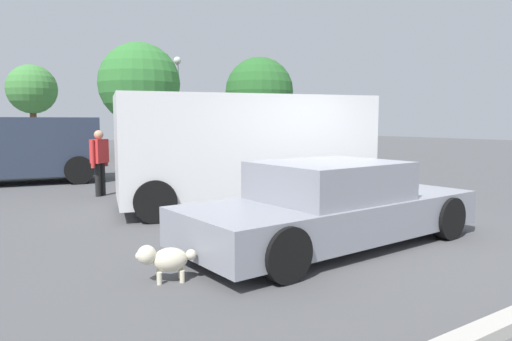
{
  "coord_description": "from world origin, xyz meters",
  "views": [
    {
      "loc": [
        -5.0,
        -5.06,
        1.77
      ],
      "look_at": [
        -0.37,
        1.8,
        0.9
      ],
      "focal_mm": 32.77,
      "sensor_mm": 36.0,
      "label": 1
    }
  ],
  "objects_px": {
    "dog": "(165,259)",
    "suv_dark": "(13,147)",
    "van_white": "(243,148)",
    "pedestrian": "(99,157)",
    "sedan_foreground": "(332,206)",
    "light_post_near": "(178,86)"
  },
  "relations": [
    {
      "from": "van_white",
      "to": "suv_dark",
      "type": "xyz_separation_m",
      "value": [
        -3.45,
        6.76,
        -0.2
      ]
    },
    {
      "from": "van_white",
      "to": "suv_dark",
      "type": "relative_size",
      "value": 1.12
    },
    {
      "from": "sedan_foreground",
      "to": "dog",
      "type": "xyz_separation_m",
      "value": [
        -2.63,
        -0.13,
        -0.3
      ]
    },
    {
      "from": "sedan_foreground",
      "to": "suv_dark",
      "type": "bearing_deg",
      "value": 103.48
    },
    {
      "from": "suv_dark",
      "to": "van_white",
      "type": "bearing_deg",
      "value": -53.45
    },
    {
      "from": "light_post_near",
      "to": "dog",
      "type": "bearing_deg",
      "value": -115.04
    },
    {
      "from": "van_white",
      "to": "pedestrian",
      "type": "relative_size",
      "value": 3.45
    },
    {
      "from": "van_white",
      "to": "pedestrian",
      "type": "xyz_separation_m",
      "value": [
        -2.05,
        3.12,
        -0.31
      ]
    },
    {
      "from": "dog",
      "to": "suv_dark",
      "type": "bearing_deg",
      "value": -69.34
    },
    {
      "from": "pedestrian",
      "to": "dog",
      "type": "bearing_deg",
      "value": -45.82
    },
    {
      "from": "sedan_foreground",
      "to": "suv_dark",
      "type": "height_order",
      "value": "suv_dark"
    },
    {
      "from": "sedan_foreground",
      "to": "pedestrian",
      "type": "height_order",
      "value": "pedestrian"
    },
    {
      "from": "sedan_foreground",
      "to": "pedestrian",
      "type": "relative_size",
      "value": 2.99
    },
    {
      "from": "light_post_near",
      "to": "suv_dark",
      "type": "bearing_deg",
      "value": -133.34
    },
    {
      "from": "suv_dark",
      "to": "light_post_near",
      "type": "distance_m",
      "value": 14.76
    },
    {
      "from": "sedan_foreground",
      "to": "van_white",
      "type": "xyz_separation_m",
      "value": [
        0.54,
        3.24,
        0.67
      ]
    },
    {
      "from": "pedestrian",
      "to": "light_post_near",
      "type": "bearing_deg",
      "value": 112.87
    },
    {
      "from": "dog",
      "to": "pedestrian",
      "type": "relative_size",
      "value": 0.41
    },
    {
      "from": "dog",
      "to": "light_post_near",
      "type": "bearing_deg",
      "value": -95.99
    },
    {
      "from": "dog",
      "to": "pedestrian",
      "type": "height_order",
      "value": "pedestrian"
    },
    {
      "from": "van_white",
      "to": "suv_dark",
      "type": "height_order",
      "value": "van_white"
    },
    {
      "from": "suv_dark",
      "to": "pedestrian",
      "type": "height_order",
      "value": "suv_dark"
    }
  ]
}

